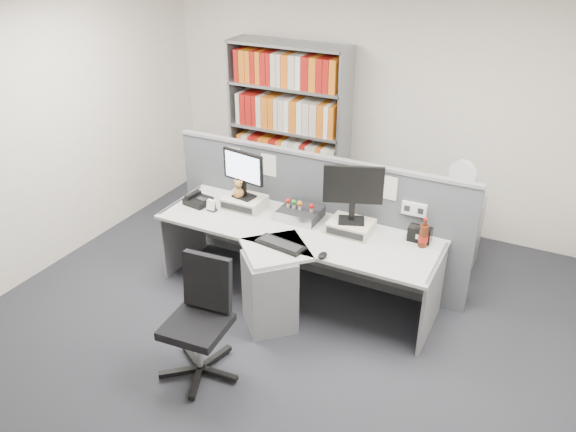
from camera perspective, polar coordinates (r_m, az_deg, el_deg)
The scene contains 21 objects.
ground at distance 4.98m, azimuth -3.47°, elevation -12.58°, with size 5.50×5.50×0.00m, color #31333A.
room_shell at distance 4.06m, azimuth -4.18°, elevation 7.10°, with size 5.04×5.54×2.72m.
partition at distance 5.54m, azimuth 2.85°, elevation 0.07°, with size 3.00×0.08×1.27m.
desk at distance 5.13m, azimuth -0.28°, elevation -4.85°, with size 2.60×1.20×0.72m.
monitor_riser_left at distance 5.54m, azimuth -4.38°, elevation 1.42°, with size 0.38×0.31×0.10m.
monitor_riser_right at distance 5.11m, azimuth 6.28°, elevation -1.06°, with size 0.38×0.31×0.10m.
monitor_left at distance 5.40m, azimuth -4.49°, elevation 4.54°, with size 0.46×0.18×0.47m.
monitor_right at distance 4.95m, azimuth 6.49°, elevation 2.66°, with size 0.50×0.24×0.53m.
desktop_pc at distance 5.31m, azimuth 1.25°, elevation 0.28°, with size 0.37×0.33×0.10m.
figurines at distance 5.26m, azimuth 1.03°, elevation 1.21°, with size 0.29×0.05×0.09m.
keyboard at distance 4.88m, azimuth -0.74°, elevation -2.85°, with size 0.45×0.22×0.03m.
mouse at distance 4.72m, azimuth 3.47°, elevation -3.93°, with size 0.07×0.11×0.04m, color black.
desk_phone at distance 5.65m, azimuth -8.99°, elevation 1.56°, with size 0.26×0.24×0.10m.
desk_calendar at distance 5.49m, azimuth -7.60°, elevation 0.99°, with size 0.09×0.07×0.11m.
plush_toy at distance 5.48m, azimuth -4.95°, elevation 2.57°, with size 0.11×0.11×0.18m.
speaker at distance 5.06m, azimuth 13.00°, elevation -1.77°, with size 0.20×0.11×0.13m, color black.
cola_bottle at distance 4.97m, azimuth 13.35°, elevation -1.94°, with size 0.08×0.08×0.27m.
shelving_unit at distance 6.76m, azimuth 0.07°, elevation 8.36°, with size 1.41×0.40×2.00m.
filing_cabinet at distance 6.02m, azimuth 16.19°, elevation -1.90°, with size 0.45×0.61×0.70m.
desk_fan at distance 5.74m, azimuth 17.02°, elevation 3.73°, with size 0.28×0.17×0.48m.
office_chair at distance 4.49m, azimuth -8.66°, elevation -9.77°, with size 0.62×0.63×0.95m.
Camera 1 is at (1.98, -3.25, 3.21)m, focal length 35.69 mm.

